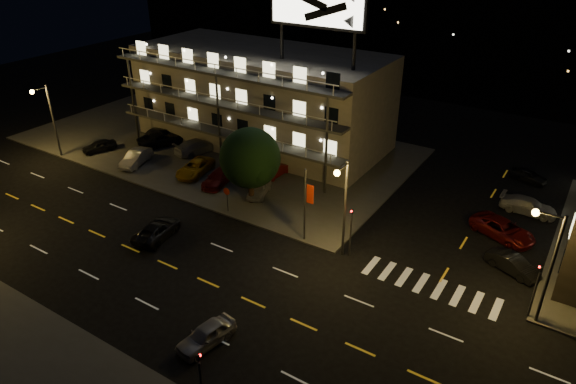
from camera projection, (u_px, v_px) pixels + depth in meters
The scene contains 28 objects.
ground at pixel (187, 273), 37.70m from camera, with size 140.00×140.00×0.00m, color black.
curb_nw at pixel (215, 144), 59.18m from camera, with size 44.00×24.00×0.15m, color #3A3A38.
motel at pixel (262, 97), 57.65m from camera, with size 28.00×13.80×18.10m.
streetlight_nw at pixel (49, 114), 53.62m from camera, with size 0.44×1.92×8.00m.
streetlight_nc at pixel (343, 201), 37.22m from camera, with size 0.44×1.92×8.00m.
streetlight_ne at pixel (547, 257), 31.01m from camera, with size 1.92×0.44×8.00m.
signal_nw at pixel (351, 227), 38.52m from camera, with size 0.20×0.27×4.60m.
signal_sw at pixel (201, 378), 25.90m from camera, with size 0.20×0.27×4.60m.
signal_ne at pixel (536, 286), 32.35m from camera, with size 0.27×0.20×4.60m.
banner_north at pixel (306, 204), 39.91m from camera, with size 0.83×0.16×6.40m.
stop_sign at pixel (227, 196), 44.69m from camera, with size 0.91×0.11×2.61m.
tree at pixel (250, 160), 45.03m from camera, with size 5.62×5.41×7.08m.
lot_car_0 at pixel (99, 146), 56.87m from camera, with size 1.48×3.69×1.26m, color black.
lot_car_1 at pixel (136, 158), 53.78m from camera, with size 1.57×4.51×1.49m, color gray.
lot_car_2 at pixel (195, 168), 51.75m from camera, with size 2.25×4.89×1.36m, color #C18C12.
lot_car_3 at pixel (219, 178), 49.83m from camera, with size 1.84×4.53×1.32m, color #550C0C.
lot_car_4 at pixel (259, 188), 47.87m from camera, with size 1.53×3.79×1.29m, color gray.
lot_car_5 at pixel (159, 134), 59.79m from camera, with size 1.49×4.29×1.41m, color black.
lot_car_6 at pixel (161, 139), 58.46m from camera, with size 2.41×5.23×1.45m, color black.
lot_car_7 at pixel (198, 146), 56.49m from camera, with size 2.15×5.29×1.54m, color gray.
lot_car_8 at pixel (258, 161), 53.01m from camera, with size 1.73×4.31×1.47m, color black.
lot_car_9 at pixel (275, 170), 51.42m from camera, with size 1.38×3.96×1.30m, color #550C0C.
side_car_0 at pixel (513, 264), 37.59m from camera, with size 1.39×3.99×1.32m, color black.
side_car_1 at pixel (503, 229), 41.68m from camera, with size 2.45×5.31×1.48m, color #550C0C.
side_car_2 at pixel (528, 206), 45.18m from camera, with size 1.93×4.76×1.38m, color gray.
side_car_3 at pixel (529, 175), 50.69m from camera, with size 1.44×3.58×1.22m, color black.
road_car_east at pixel (206, 335), 31.18m from camera, with size 1.59×3.95×1.35m, color gray.
road_car_west at pixel (157, 230), 41.74m from camera, with size 2.18×4.74×1.32m, color black.
Camera 1 is at (22.65, -21.63, 23.04)m, focal length 32.00 mm.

